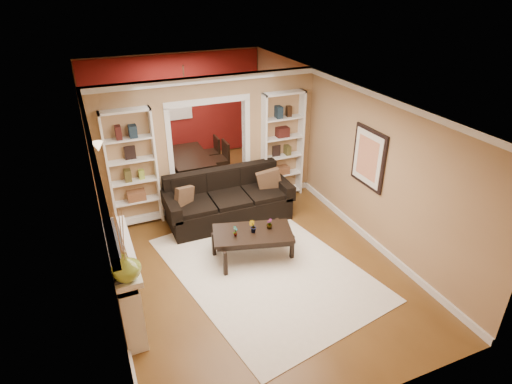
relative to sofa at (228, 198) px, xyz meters
name	(u,v)px	position (x,y,z in m)	size (l,w,h in m)	color
floor	(231,232)	(-0.12, -0.45, -0.48)	(8.00, 8.00, 0.00)	brown
ceiling	(227,91)	(-0.12, -0.45, 2.22)	(8.00, 8.00, 0.00)	white
wall_back	(176,108)	(-0.12, 3.55, 0.87)	(8.00, 8.00, 0.00)	#A78258
wall_front	(364,317)	(-0.12, -4.45, 0.87)	(8.00, 8.00, 0.00)	#A78258
wall_left	(96,190)	(-2.37, -0.45, 0.87)	(8.00, 8.00, 0.00)	#A78258
wall_right	(338,149)	(2.13, -0.45, 0.87)	(8.00, 8.00, 0.00)	#A78258
partition_wall	(209,145)	(-0.12, 0.75, 0.87)	(4.50, 0.15, 2.70)	#A78258
red_back_panel	(176,109)	(-0.12, 3.52, 0.84)	(4.44, 0.04, 2.64)	maroon
dining_window	(176,101)	(-0.12, 3.48, 1.07)	(0.78, 0.03, 0.98)	#8CA5CC
area_rug	(265,268)	(0.01, -1.74, -0.47)	(2.65, 3.71, 0.01)	white
sofa	(228,198)	(0.00, 0.00, 0.00)	(2.46, 1.06, 0.96)	black
pillow_left	(184,198)	(-0.87, -0.02, 0.18)	(0.39, 0.11, 0.39)	brown
pillow_right	(269,181)	(0.87, -0.02, 0.22)	(0.47, 0.13, 0.47)	brown
coffee_table	(253,244)	(-0.04, -1.35, -0.23)	(1.33, 0.72, 0.51)	black
plant_left	(235,231)	(-0.36, -1.35, 0.12)	(0.10, 0.07, 0.19)	#336626
plant_center	(253,227)	(-0.04, -1.35, 0.13)	(0.12, 0.10, 0.21)	#336626
plant_right	(269,224)	(0.27, -1.35, 0.12)	(0.10, 0.10, 0.18)	#336626
bookshelf_left	(133,169)	(-1.67, 0.58, 0.67)	(0.90, 0.30, 2.30)	white
bookshelf_right	(282,146)	(1.43, 0.58, 0.67)	(0.90, 0.30, 2.30)	white
fireplace	(126,282)	(-2.21, -1.95, 0.10)	(0.32, 1.70, 1.16)	white
vase	(126,266)	(-2.21, -2.65, 0.86)	(0.35, 0.35, 0.37)	olive
mirror	(101,208)	(-2.35, -1.95, 1.32)	(0.03, 0.95, 1.10)	silver
wall_sconce	(94,149)	(-2.27, 0.10, 1.35)	(0.18, 0.18, 0.22)	#FFE0A5
framed_art	(368,158)	(2.09, -1.45, 1.07)	(0.04, 0.85, 1.05)	black
dining_table	(191,166)	(-0.16, 2.24, -0.20)	(0.90, 1.61, 0.57)	black
dining_chair_nw	(170,168)	(-0.71, 1.94, -0.03)	(0.45, 0.45, 0.90)	black
dining_chair_ne	(216,160)	(0.39, 1.94, -0.02)	(0.45, 0.45, 0.92)	black
dining_chair_sw	(165,160)	(-0.71, 2.54, -0.08)	(0.40, 0.40, 0.81)	black
dining_chair_se	(209,153)	(0.39, 2.54, -0.07)	(0.41, 0.41, 0.83)	black
chandelier	(187,94)	(-0.12, 2.25, 1.54)	(0.50, 0.50, 0.30)	#3C281B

